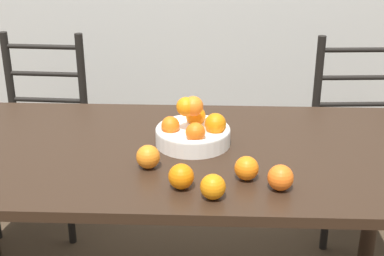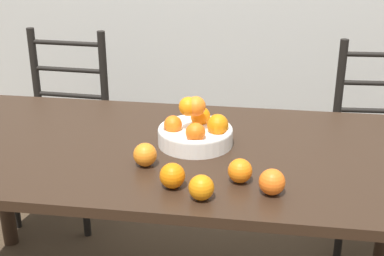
{
  "view_description": "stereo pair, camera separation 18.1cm",
  "coord_description": "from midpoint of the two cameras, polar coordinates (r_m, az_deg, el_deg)",
  "views": [
    {
      "loc": [
        0.16,
        -1.71,
        1.52
      ],
      "look_at": [
        0.09,
        -0.04,
        0.83
      ],
      "focal_mm": 50.0,
      "sensor_mm": 36.0,
      "label": 1
    },
    {
      "loc": [
        0.34,
        -1.69,
        1.52
      ],
      "look_at": [
        0.09,
        -0.04,
        0.83
      ],
      "focal_mm": 50.0,
      "sensor_mm": 36.0,
      "label": 2
    }
  ],
  "objects": [
    {
      "name": "dining_table",
      "position": [
        1.93,
        0.25,
        -4.43
      ],
      "size": [
        1.9,
        0.89,
        0.74
      ],
      "color": "black",
      "rests_on": "ground_plane"
    },
    {
      "name": "orange_loose_4",
      "position": [
        1.74,
        -2.08,
        -2.93
      ],
      "size": [
        0.08,
        0.08,
        0.08
      ],
      "color": "orange",
      "rests_on": "dining_table"
    },
    {
      "name": "orange_loose_2",
      "position": [
        1.61,
        1.11,
        -5.19
      ],
      "size": [
        0.08,
        0.08,
        0.08
      ],
      "color": "orange",
      "rests_on": "dining_table"
    },
    {
      "name": "orange_loose_3",
      "position": [
        1.66,
        8.28,
        -4.61
      ],
      "size": [
        0.08,
        0.08,
        0.08
      ],
      "color": "orange",
      "rests_on": "dining_table"
    },
    {
      "name": "chair_right",
      "position": [
        2.71,
        21.22,
        -2.13
      ],
      "size": [
        0.45,
        0.43,
        0.96
      ],
      "rotation": [
        0.0,
        0.0,
        0.07
      ],
      "color": "black",
      "rests_on": "ground_plane"
    },
    {
      "name": "fruit_bowl",
      "position": [
        1.9,
        3.14,
        -0.31
      ],
      "size": [
        0.27,
        0.27,
        0.18
      ],
      "color": "white",
      "rests_on": "dining_table"
    },
    {
      "name": "chair_left",
      "position": [
        2.8,
        -11.88,
        -0.24
      ],
      "size": [
        0.44,
        0.42,
        0.96
      ],
      "rotation": [
        0.0,
        0.0,
        -0.05
      ],
      "color": "black",
      "rests_on": "ground_plane"
    },
    {
      "name": "orange_loose_1",
      "position": [
        1.6,
        11.76,
        -5.74
      ],
      "size": [
        0.08,
        0.08,
        0.08
      ],
      "color": "orange",
      "rests_on": "dining_table"
    },
    {
      "name": "orange_loose_0",
      "position": [
        1.55,
        4.36,
        -6.44
      ],
      "size": [
        0.08,
        0.08,
        0.08
      ],
      "color": "orange",
      "rests_on": "dining_table"
    }
  ]
}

